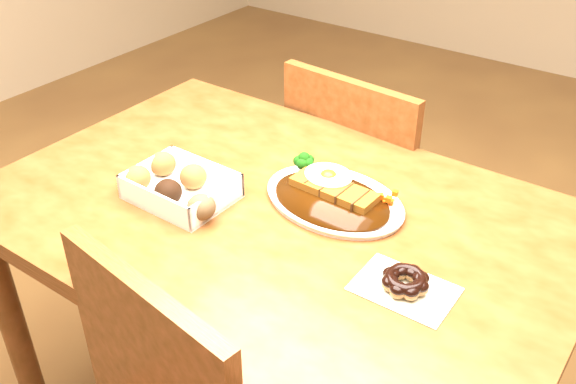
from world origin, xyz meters
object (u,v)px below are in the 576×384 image
Objects in this scene: chair_far at (368,193)px; donut_box at (178,185)px; table at (277,247)px; katsu_curry_plate at (333,195)px; pon_de_ring at (405,282)px.

chair_far is 3.62× the size of donut_box.
katsu_curry_plate reaches higher than table.
table is 1.38× the size of chair_far.
katsu_curry_plate is at bearing 146.98° from pon_de_ring.
katsu_curry_plate is 0.32m from donut_box.
pon_de_ring is at bearing -12.05° from table.
pon_de_ring is at bearing 127.56° from chair_far.
donut_box is at bearing -156.30° from table.
pon_de_ring is (0.33, -0.07, 0.12)m from table.
chair_far is at bearing 97.12° from table.
chair_far reaches higher than table.
chair_far is 0.70m from donut_box.
donut_box is (-0.27, -0.17, 0.01)m from katsu_curry_plate.
chair_far is 0.78m from pon_de_ring.
pon_de_ring is at bearing 1.56° from donut_box.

